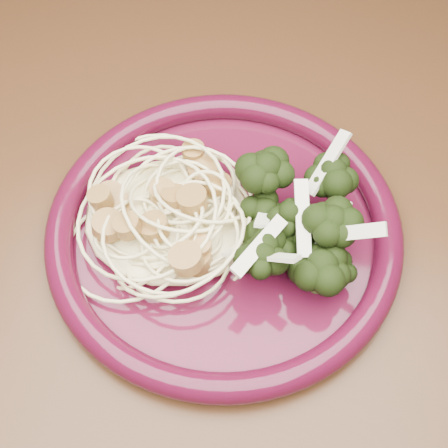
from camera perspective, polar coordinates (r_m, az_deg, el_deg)
dining_table at (r=0.68m, az=8.74°, el=-2.42°), size 1.20×0.80×0.75m
dinner_plate at (r=0.56m, az=0.00°, el=-0.46°), size 0.32×0.32×0.03m
spaghetti_pile at (r=0.55m, az=-5.09°, el=0.94°), size 0.16×0.14×0.03m
scallop_cluster at (r=0.52m, az=-5.42°, el=3.42°), size 0.14×0.14×0.05m
broccoli_pile at (r=0.54m, az=6.42°, el=-0.07°), size 0.10×0.16×0.05m
onion_garnish at (r=0.51m, az=6.78°, el=1.96°), size 0.07×0.10×0.06m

